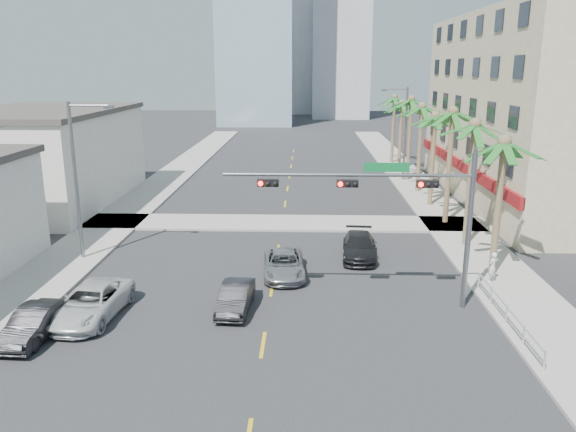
% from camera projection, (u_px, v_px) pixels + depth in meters
% --- Properties ---
extents(ground, '(260.00, 260.00, 0.00)m').
position_uv_depth(ground, '(254.00, 402.00, 18.66)').
color(ground, '#262628').
rests_on(ground, ground).
extents(sidewalk_right, '(4.00, 120.00, 0.15)m').
position_uv_depth(sidewalk_right, '(459.00, 232.00, 37.59)').
color(sidewalk_right, gray).
rests_on(sidewalk_right, ground).
extents(sidewalk_left, '(4.00, 120.00, 0.15)m').
position_uv_depth(sidewalk_left, '(106.00, 229.00, 38.33)').
color(sidewalk_left, gray).
rests_on(sidewalk_left, ground).
extents(sidewalk_cross, '(80.00, 4.00, 0.15)m').
position_uv_depth(sidewalk_cross, '(282.00, 223.00, 39.89)').
color(sidewalk_cross, gray).
rests_on(sidewalk_cross, ground).
extents(building_right, '(15.25, 28.00, 15.00)m').
position_uv_depth(building_right, '(559.00, 110.00, 45.03)').
color(building_right, tan).
rests_on(building_right, ground).
extents(building_left_far, '(11.00, 18.00, 7.20)m').
position_uv_depth(building_left_far, '(45.00, 159.00, 45.39)').
color(building_left_far, beige).
rests_on(building_left_far, ground).
extents(tower_far_center, '(16.00, 16.00, 42.00)m').
position_uv_depth(tower_far_center, '(288.00, 23.00, 134.11)').
color(tower_far_center, '#ADADB2').
rests_on(tower_far_center, ground).
extents(traffic_signal_mast, '(11.12, 0.54, 7.20)m').
position_uv_depth(traffic_signal_mast, '(398.00, 201.00, 24.86)').
color(traffic_signal_mast, slate).
rests_on(traffic_signal_mast, ground).
extents(palm_tree_0, '(4.80, 4.80, 7.80)m').
position_uv_depth(palm_tree_0, '(504.00, 144.00, 28.07)').
color(palm_tree_0, brown).
rests_on(palm_tree_0, ground).
extents(palm_tree_1, '(4.80, 4.80, 8.16)m').
position_uv_depth(palm_tree_1, '(475.00, 126.00, 33.00)').
color(palm_tree_1, brown).
rests_on(palm_tree_1, ground).
extents(palm_tree_2, '(4.80, 4.80, 8.52)m').
position_uv_depth(palm_tree_2, '(453.00, 113.00, 37.94)').
color(palm_tree_2, brown).
rests_on(palm_tree_2, ground).
extents(palm_tree_3, '(4.80, 4.80, 7.80)m').
position_uv_depth(palm_tree_3, '(435.00, 117.00, 43.14)').
color(palm_tree_3, brown).
rests_on(palm_tree_3, ground).
extents(palm_tree_4, '(4.80, 4.80, 8.16)m').
position_uv_depth(palm_tree_4, '(422.00, 108.00, 48.07)').
color(palm_tree_4, brown).
rests_on(palm_tree_4, ground).
extents(palm_tree_5, '(4.80, 4.80, 8.52)m').
position_uv_depth(palm_tree_5, '(411.00, 100.00, 53.01)').
color(palm_tree_5, brown).
rests_on(palm_tree_5, ground).
extents(palm_tree_6, '(4.80, 4.80, 7.80)m').
position_uv_depth(palm_tree_6, '(402.00, 104.00, 58.21)').
color(palm_tree_6, brown).
rests_on(palm_tree_6, ground).
extents(palm_tree_7, '(4.80, 4.80, 8.16)m').
position_uv_depth(palm_tree_7, '(395.00, 98.00, 63.14)').
color(palm_tree_7, brown).
rests_on(palm_tree_7, ground).
extents(streetlight_left, '(2.55, 0.25, 9.00)m').
position_uv_depth(streetlight_left, '(79.00, 174.00, 31.22)').
color(streetlight_left, slate).
rests_on(streetlight_left, ground).
extents(streetlight_right, '(2.55, 0.25, 9.00)m').
position_uv_depth(streetlight_right, '(403.00, 129.00, 53.73)').
color(streetlight_right, slate).
rests_on(streetlight_right, ground).
extents(guardrail, '(0.08, 8.08, 1.00)m').
position_uv_depth(guardrail, '(507.00, 312.00, 23.96)').
color(guardrail, silver).
rests_on(guardrail, ground).
extents(car_parked_mid, '(1.55, 4.04, 1.31)m').
position_uv_depth(car_parked_mid, '(34.00, 323.00, 22.91)').
color(car_parked_mid, black).
rests_on(car_parked_mid, ground).
extents(car_parked_far, '(2.80, 5.34, 1.43)m').
position_uv_depth(car_parked_far, '(91.00, 303.00, 24.77)').
color(car_parked_far, silver).
rests_on(car_parked_far, ground).
extents(car_lane_left, '(1.51, 3.83, 1.24)m').
position_uv_depth(car_lane_left, '(236.00, 297.00, 25.61)').
color(car_lane_left, black).
rests_on(car_lane_left, ground).
extents(car_lane_center, '(2.41, 4.72, 1.28)m').
position_uv_depth(car_lane_center, '(284.00, 264.00, 29.87)').
color(car_lane_center, '#A3A4A8').
rests_on(car_lane_center, ground).
extents(car_lane_right, '(2.22, 4.78, 1.35)m').
position_uv_depth(car_lane_right, '(359.00, 246.00, 32.70)').
color(car_lane_right, black).
rests_on(car_lane_right, ground).
extents(pedestrian, '(0.67, 0.66, 1.56)m').
position_uv_depth(pedestrian, '(492.00, 267.00, 28.59)').
color(pedestrian, silver).
rests_on(pedestrian, sidewalk_right).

